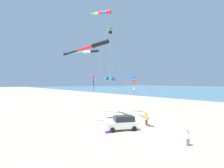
# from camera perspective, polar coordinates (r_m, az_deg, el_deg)

# --- Properties ---
(ground_plane) EXTENTS (600.00, 600.00, 0.00)m
(ground_plane) POSITION_cam_1_polar(r_m,az_deg,el_deg) (23.00, 13.10, -15.49)
(ground_plane) COLOR #C6B58C
(parked_car) EXTENTS (4.68, 3.50, 1.85)m
(parked_car) POSITION_cam_1_polar(r_m,az_deg,el_deg) (23.25, 3.42, -12.89)
(parked_car) COLOR silver
(parked_car) RESTS_ON ground_plane
(cooler_box) EXTENTS (0.62, 0.42, 0.42)m
(cooler_box) POSITION_cam_1_polar(r_m,az_deg,el_deg) (22.05, -1.46, -15.60)
(cooler_box) COLOR purple
(cooler_box) RESTS_ON ground_plane
(person_adult_flyer) EXTENTS (0.61, 0.51, 1.82)m
(person_adult_flyer) POSITION_cam_1_polar(r_m,az_deg,el_deg) (19.13, 24.07, -15.69)
(person_adult_flyer) COLOR #8E6B9E
(person_adult_flyer) RESTS_ON ground_plane
(person_child_green_jacket) EXTENTS (0.55, 0.43, 1.89)m
(person_child_green_jacket) POSITION_cam_1_polar(r_m,az_deg,el_deg) (26.35, 11.45, -11.14)
(person_child_green_jacket) COLOR #B72833
(person_child_green_jacket) RESTS_ON ground_plane
(kite_delta_blue_topmost) EXTENTS (3.81, 9.96, 7.84)m
(kite_delta_blue_topmost) POSITION_cam_1_polar(r_m,az_deg,el_deg) (28.89, -6.12, 2.80)
(kite_delta_blue_topmost) COLOR purple
(kite_delta_blue_topmost) RESTS_ON ground_plane
(kite_delta_orange_high_right) EXTENTS (6.25, 2.89, 6.85)m
(kite_delta_orange_high_right) POSITION_cam_1_polar(r_m,az_deg,el_deg) (23.04, 7.52, 1.07)
(kite_delta_orange_high_right) COLOR red
(kite_delta_orange_high_right) RESTS_ON ground_plane
(kite_windsock_teal_far_right) EXTENTS (7.38, 12.13, 7.47)m
(kite_windsock_teal_far_right) POSITION_cam_1_polar(r_m,az_deg,el_deg) (32.94, -0.65, 1.74)
(kite_windsock_teal_far_right) COLOR blue
(kite_windsock_teal_far_right) RESTS_ON ground_plane
(kite_box_striped_overhead) EXTENTS (8.50, 10.54, 17.48)m
(kite_box_striped_overhead) POSITION_cam_1_polar(r_m,az_deg,el_deg) (35.70, -0.58, 17.47)
(kite_box_striped_overhead) COLOR green
(kite_box_striped_overhead) RESTS_ON ground_plane
(kite_windsock_magenta_far_left) EXTENTS (7.96, 9.24, 12.22)m
(kite_windsock_magenta_far_left) POSITION_cam_1_polar(r_m,az_deg,el_deg) (24.71, -6.80, 12.45)
(kite_windsock_magenta_far_left) COLOR black
(kite_windsock_magenta_far_left) RESTS_ON ground_plane
(kite_windsock_green_low_center) EXTENTS (4.67, 15.42, 12.69)m
(kite_windsock_green_low_center) POSITION_cam_1_polar(r_m,az_deg,el_deg) (34.39, -8.95, 10.60)
(kite_windsock_green_low_center) COLOR black
(kite_windsock_green_low_center) RESTS_ON ground_plane
(kite_windsock_rainbow_low_near) EXTENTS (3.78, 13.63, 7.44)m
(kite_windsock_rainbow_low_near) POSITION_cam_1_polar(r_m,az_deg,el_deg) (29.23, 6.17, 1.82)
(kite_windsock_rainbow_low_near) COLOR blue
(kite_windsock_rainbow_low_near) RESTS_ON ground_plane
(kite_windsock_yellow_midlevel) EXTENTS (8.73, 8.72, 19.70)m
(kite_windsock_yellow_midlevel) POSITION_cam_1_polar(r_m,az_deg,el_deg) (34.29, -2.89, 22.80)
(kite_windsock_yellow_midlevel) COLOR red
(kite_windsock_yellow_midlevel) RESTS_ON ground_plane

